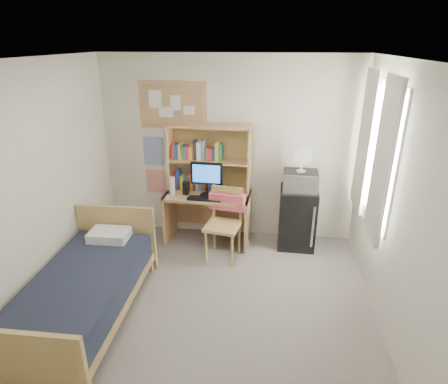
# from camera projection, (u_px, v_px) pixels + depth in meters

# --- Properties ---
(floor) EXTENTS (3.60, 4.20, 0.02)m
(floor) POSITION_uv_depth(u_px,v_px,m) (205.00, 328.00, 3.87)
(floor) COLOR gray
(floor) RESTS_ON ground
(ceiling) EXTENTS (3.60, 4.20, 0.02)m
(ceiling) POSITION_uv_depth(u_px,v_px,m) (198.00, 61.00, 2.88)
(ceiling) COLOR silver
(ceiling) RESTS_ON wall_back
(wall_back) EXTENTS (3.60, 0.04, 2.60)m
(wall_back) POSITION_uv_depth(u_px,v_px,m) (229.00, 150.00, 5.30)
(wall_back) COLOR silver
(wall_back) RESTS_ON floor
(wall_left) EXTENTS (0.04, 4.20, 2.60)m
(wall_left) POSITION_uv_depth(u_px,v_px,m) (17.00, 203.00, 3.58)
(wall_left) COLOR silver
(wall_left) RESTS_ON floor
(wall_right) EXTENTS (0.04, 4.20, 2.60)m
(wall_right) POSITION_uv_depth(u_px,v_px,m) (412.00, 225.00, 3.16)
(wall_right) COLOR silver
(wall_right) RESTS_ON floor
(window_unit) EXTENTS (0.10, 1.40, 1.70)m
(window_unit) POSITION_uv_depth(u_px,v_px,m) (376.00, 151.00, 4.16)
(window_unit) COLOR white
(window_unit) RESTS_ON wall_right
(curtain_left) EXTENTS (0.04, 0.55, 1.70)m
(curtain_left) POSITION_uv_depth(u_px,v_px,m) (383.00, 162.00, 3.79)
(curtain_left) COLOR white
(curtain_left) RESTS_ON wall_right
(curtain_right) EXTENTS (0.04, 0.55, 1.70)m
(curtain_right) POSITION_uv_depth(u_px,v_px,m) (365.00, 142.00, 4.53)
(curtain_right) COLOR white
(curtain_right) RESTS_ON wall_right
(bulletin_board) EXTENTS (0.94, 0.03, 0.64)m
(bulletin_board) POSITION_uv_depth(u_px,v_px,m) (173.00, 105.00, 5.14)
(bulletin_board) COLOR tan
(bulletin_board) RESTS_ON wall_back
(poster_wave) EXTENTS (0.30, 0.01, 0.42)m
(poster_wave) POSITION_uv_depth(u_px,v_px,m) (154.00, 151.00, 5.44)
(poster_wave) COLOR #27489D
(poster_wave) RESTS_ON wall_back
(poster_japan) EXTENTS (0.28, 0.01, 0.36)m
(poster_japan) POSITION_uv_depth(u_px,v_px,m) (156.00, 181.00, 5.61)
(poster_japan) COLOR red
(poster_japan) RESTS_ON wall_back
(desk) EXTENTS (1.21, 0.65, 0.74)m
(desk) POSITION_uv_depth(u_px,v_px,m) (208.00, 218.00, 5.39)
(desk) COLOR tan
(desk) RESTS_ON floor
(desk_chair) EXTENTS (0.56, 0.56, 0.97)m
(desk_chair) POSITION_uv_depth(u_px,v_px,m) (223.00, 225.00, 4.93)
(desk_chair) COLOR tan
(desk_chair) RESTS_ON floor
(mini_fridge) EXTENTS (0.52, 0.52, 0.86)m
(mini_fridge) POSITION_uv_depth(u_px,v_px,m) (297.00, 218.00, 5.26)
(mini_fridge) COLOR black
(mini_fridge) RESTS_ON floor
(bed) EXTENTS (0.97, 1.91, 0.52)m
(bed) POSITION_uv_depth(u_px,v_px,m) (85.00, 296.00, 3.92)
(bed) COLOR black
(bed) RESTS_ON floor
(hutch) EXTENTS (1.17, 0.34, 0.94)m
(hutch) POSITION_uv_depth(u_px,v_px,m) (210.00, 159.00, 5.21)
(hutch) COLOR tan
(hutch) RESTS_ON desk
(monitor) EXTENTS (0.44, 0.05, 0.46)m
(monitor) POSITION_uv_depth(u_px,v_px,m) (207.00, 180.00, 5.11)
(monitor) COLOR black
(monitor) RESTS_ON desk
(keyboard) EXTENTS (0.47, 0.17, 0.02)m
(keyboard) POSITION_uv_depth(u_px,v_px,m) (205.00, 199.00, 5.06)
(keyboard) COLOR black
(keyboard) RESTS_ON desk
(speaker_left) EXTENTS (0.08, 0.08, 0.18)m
(speaker_left) POSITION_uv_depth(u_px,v_px,m) (186.00, 188.00, 5.21)
(speaker_left) COLOR black
(speaker_left) RESTS_ON desk
(speaker_right) EXTENTS (0.07, 0.07, 0.16)m
(speaker_right) POSITION_uv_depth(u_px,v_px,m) (228.00, 192.00, 5.12)
(speaker_right) COLOR black
(speaker_right) RESTS_ON desk
(water_bottle) EXTENTS (0.08, 0.08, 0.26)m
(water_bottle) POSITION_uv_depth(u_px,v_px,m) (172.00, 186.00, 5.18)
(water_bottle) COLOR white
(water_bottle) RESTS_ON desk
(hoodie) EXTENTS (0.50, 0.22, 0.23)m
(hoodie) POSITION_uv_depth(u_px,v_px,m) (227.00, 201.00, 5.01)
(hoodie) COLOR #DA5364
(hoodie) RESTS_ON desk_chair
(microwave) EXTENTS (0.46, 0.36, 0.26)m
(microwave) POSITION_uv_depth(u_px,v_px,m) (300.00, 181.00, 5.03)
(microwave) COLOR silver
(microwave) RESTS_ON mini_fridge
(desk_fan) EXTENTS (0.25, 0.25, 0.31)m
(desk_fan) POSITION_uv_depth(u_px,v_px,m) (302.00, 160.00, 4.92)
(desk_fan) COLOR white
(desk_fan) RESTS_ON microwave
(pillow) EXTENTS (0.46, 0.33, 0.11)m
(pillow) POSITION_uv_depth(u_px,v_px,m) (109.00, 235.00, 4.49)
(pillow) COLOR white
(pillow) RESTS_ON bed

